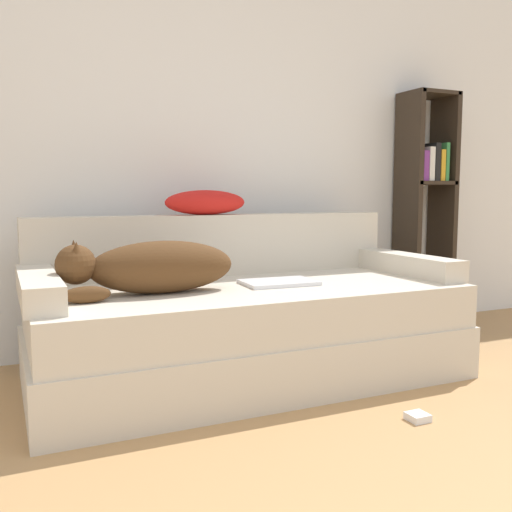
{
  "coord_description": "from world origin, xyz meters",
  "views": [
    {
      "loc": [
        -0.87,
        -0.32,
        0.89
      ],
      "look_at": [
        0.21,
        2.06,
        0.6
      ],
      "focal_mm": 40.0,
      "sensor_mm": 36.0,
      "label": 1
    }
  ],
  "objects_px": {
    "couch": "(248,332)",
    "throw_pillow": "(206,202)",
    "bookshelf": "(426,195)",
    "laptop": "(279,282)",
    "power_adapter": "(418,417)",
    "dog": "(151,267)"
  },
  "relations": [
    {
      "from": "couch",
      "to": "bookshelf",
      "type": "distance_m",
      "value": 1.75
    },
    {
      "from": "couch",
      "to": "power_adapter",
      "type": "distance_m",
      "value": 0.89
    },
    {
      "from": "couch",
      "to": "dog",
      "type": "distance_m",
      "value": 0.59
    },
    {
      "from": "dog",
      "to": "laptop",
      "type": "xyz_separation_m",
      "value": [
        0.62,
        0.0,
        -0.11
      ]
    },
    {
      "from": "couch",
      "to": "throw_pillow",
      "type": "xyz_separation_m",
      "value": [
        -0.07,
        0.41,
        0.62
      ]
    },
    {
      "from": "couch",
      "to": "laptop",
      "type": "bearing_deg",
      "value": -14.59
    },
    {
      "from": "laptop",
      "to": "bookshelf",
      "type": "relative_size",
      "value": 0.23
    },
    {
      "from": "throw_pillow",
      "to": "bookshelf",
      "type": "xyz_separation_m",
      "value": [
        1.6,
        0.13,
        0.04
      ]
    },
    {
      "from": "throw_pillow",
      "to": "dog",
      "type": "bearing_deg",
      "value": -132.26
    },
    {
      "from": "laptop",
      "to": "bookshelf",
      "type": "distance_m",
      "value": 1.56
    },
    {
      "from": "throw_pillow",
      "to": "bookshelf",
      "type": "distance_m",
      "value": 1.6
    },
    {
      "from": "dog",
      "to": "throw_pillow",
      "type": "height_order",
      "value": "throw_pillow"
    },
    {
      "from": "laptop",
      "to": "bookshelf",
      "type": "height_order",
      "value": "bookshelf"
    },
    {
      "from": "couch",
      "to": "throw_pillow",
      "type": "distance_m",
      "value": 0.75
    },
    {
      "from": "laptop",
      "to": "throw_pillow",
      "type": "bearing_deg",
      "value": 118.21
    },
    {
      "from": "couch",
      "to": "power_adapter",
      "type": "height_order",
      "value": "couch"
    },
    {
      "from": "couch",
      "to": "bookshelf",
      "type": "height_order",
      "value": "bookshelf"
    },
    {
      "from": "throw_pillow",
      "to": "bookshelf",
      "type": "height_order",
      "value": "bookshelf"
    },
    {
      "from": "power_adapter",
      "to": "bookshelf",
      "type": "bearing_deg",
      "value": 49.02
    },
    {
      "from": "dog",
      "to": "throw_pillow",
      "type": "relative_size",
      "value": 1.74
    },
    {
      "from": "bookshelf",
      "to": "couch",
      "type": "bearing_deg",
      "value": -160.57
    },
    {
      "from": "laptop",
      "to": "throw_pillow",
      "type": "distance_m",
      "value": 0.62
    }
  ]
}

